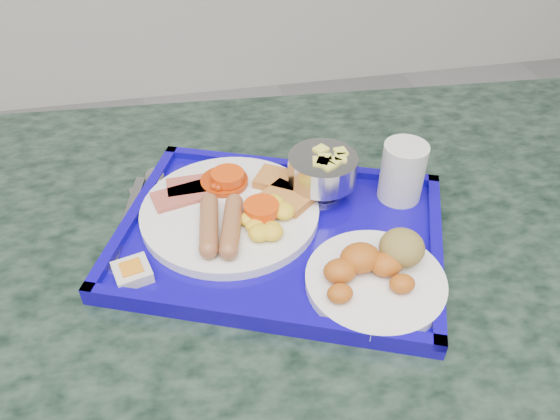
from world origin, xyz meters
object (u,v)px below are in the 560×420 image
main_plate (236,209)px  juice_cup (403,170)px  fruit_bowl (323,169)px  table (303,331)px  tray (280,235)px  bread_plate (378,270)px

main_plate → juice_cup: bearing=-0.4°
main_plate → fruit_bowl: fruit_bowl is taller
table → juice_cup: size_ratio=14.74×
tray → main_plate: 0.07m
table → bread_plate: size_ratio=7.50×
tray → main_plate: (-0.05, 0.05, 0.02)m
table → bread_plate: 0.26m
table → fruit_bowl: bearing=62.9°
tray → juice_cup: 0.20m
table → tray: (-0.04, 0.01, 0.21)m
fruit_bowl → main_plate: bearing=-169.4°
tray → bread_plate: bread_plate is taller
main_plate → bread_plate: (0.15, -0.15, 0.00)m
tray → juice_cup: juice_cup is taller
fruit_bowl → table: bearing=-117.1°
tray → juice_cup: bearing=13.2°
tray → table: bearing=-16.0°
main_plate → bread_plate: bearing=-45.2°
juice_cup → fruit_bowl: bearing=166.7°
bread_plate → main_plate: bearing=134.8°
tray → fruit_bowl: size_ratio=5.19×
table → main_plate: 0.25m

